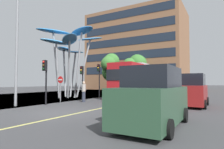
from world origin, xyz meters
TOP-DOWN VIEW (x-y plane):
  - ground at (-0.75, 0.00)m, footprint 120.00×240.00m
  - red_bus at (0.00, 11.92)m, footprint 2.74×10.25m
  - leaf_sculpture at (-7.19, 8.22)m, footprint 7.75×7.36m
  - traffic_light_kerb_near at (-3.61, 1.90)m, footprint 0.28×0.42m
  - traffic_light_kerb_far at (-4.19, 6.97)m, footprint 0.28×0.42m
  - traffic_light_island_mid at (-4.23, 10.03)m, footprint 0.28×0.42m
  - car_parked_near at (5.55, -0.80)m, footprint 2.01×4.46m
  - car_parked_mid at (5.99, 6.49)m, footprint 2.00×3.85m
  - street_lamp at (-4.59, 0.42)m, footprint 1.45×0.44m
  - tree_pavement_near at (-10.20, 22.84)m, footprint 3.94×5.13m
  - tree_pavement_far at (-7.50, 28.74)m, footprint 4.63×4.86m
  - pedestrian at (-2.47, 5.08)m, footprint 0.34×0.34m
  - no_entry_sign at (-4.30, 4.17)m, footprint 0.60×0.12m
  - backdrop_building at (-10.12, 35.96)m, footprint 22.44×13.58m

SIDE VIEW (x-z plane):
  - ground at x=-0.75m, z-range -0.10..0.00m
  - pedestrian at x=-2.47m, z-range 0.01..1.78m
  - car_parked_near at x=5.55m, z-range -0.07..2.19m
  - car_parked_mid at x=5.99m, z-range -0.08..2.19m
  - no_entry_sign at x=-4.30m, z-range 0.38..2.59m
  - red_bus at x=0.00m, z-range 0.17..3.89m
  - traffic_light_kerb_far at x=-4.19m, z-range 0.75..4.05m
  - traffic_light_kerb_near at x=-3.61m, z-range 0.76..4.10m
  - traffic_light_island_mid at x=-4.23m, z-range 0.84..4.57m
  - tree_pavement_near at x=-10.20m, z-range 1.00..8.10m
  - street_lamp at x=-4.59m, z-range 1.05..9.22m
  - tree_pavement_far at x=-7.50m, z-range 1.75..9.32m
  - leaf_sculpture at x=-7.19m, z-range 1.98..9.87m
  - backdrop_building at x=-10.12m, z-range 0.00..18.44m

